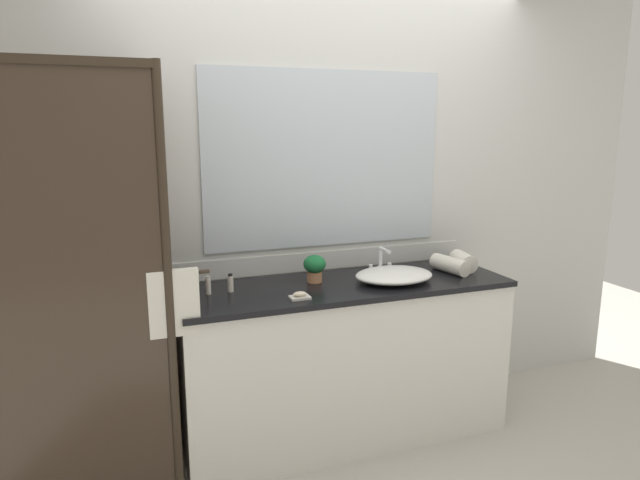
% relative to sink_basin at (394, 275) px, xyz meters
% --- Properties ---
extents(ground_plane, '(8.00, 8.00, 0.00)m').
position_rel_sink_basin_xyz_m(ground_plane, '(-0.26, 0.06, -0.94)').
color(ground_plane, '#B7B2A8').
extents(wall_back_with_mirror, '(4.40, 0.06, 2.60)m').
position_rel_sink_basin_xyz_m(wall_back_with_mirror, '(-0.26, 0.40, 0.37)').
color(wall_back_with_mirror, silver).
rests_on(wall_back_with_mirror, ground_plane).
extents(vanity_cabinet, '(1.80, 0.58, 0.90)m').
position_rel_sink_basin_xyz_m(vanity_cabinet, '(-0.26, 0.06, -0.48)').
color(vanity_cabinet, silver).
rests_on(vanity_cabinet, ground_plane).
extents(shower_enclosure, '(1.20, 0.59, 2.00)m').
position_rel_sink_basin_xyz_m(shower_enclosure, '(-1.54, -0.13, 0.09)').
color(shower_enclosure, '#2D2319').
rests_on(shower_enclosure, ground_plane).
extents(sink_basin, '(0.44, 0.34, 0.07)m').
position_rel_sink_basin_xyz_m(sink_basin, '(0.00, 0.00, 0.00)').
color(sink_basin, white).
rests_on(sink_basin, vanity_cabinet).
extents(faucet, '(0.17, 0.13, 0.16)m').
position_rel_sink_basin_xyz_m(faucet, '(0.00, 0.16, 0.02)').
color(faucet, silver).
rests_on(faucet, vanity_cabinet).
extents(potted_plant, '(0.12, 0.12, 0.15)m').
position_rel_sink_basin_xyz_m(potted_plant, '(-0.41, 0.14, 0.05)').
color(potted_plant, '#B77A51').
rests_on(potted_plant, vanity_cabinet).
extents(soap_dish, '(0.10, 0.07, 0.04)m').
position_rel_sink_basin_xyz_m(soap_dish, '(-0.58, -0.12, -0.02)').
color(soap_dish, silver).
rests_on(soap_dish, vanity_cabinet).
extents(amenity_bottle_shampoo, '(0.03, 0.03, 0.09)m').
position_rel_sink_basin_xyz_m(amenity_bottle_shampoo, '(-0.88, 0.12, 0.01)').
color(amenity_bottle_shampoo, silver).
rests_on(amenity_bottle_shampoo, vanity_cabinet).
extents(amenity_bottle_body_wash, '(0.03, 0.03, 0.09)m').
position_rel_sink_basin_xyz_m(amenity_bottle_body_wash, '(-0.99, 0.11, 0.01)').
color(amenity_bottle_body_wash, silver).
rests_on(amenity_bottle_body_wash, vanity_cabinet).
extents(rolled_towel_near_edge, '(0.14, 0.21, 0.10)m').
position_rel_sink_basin_xyz_m(rolled_towel_near_edge, '(0.50, 0.08, 0.02)').
color(rolled_towel_near_edge, silver).
rests_on(rolled_towel_near_edge, vanity_cabinet).
extents(rolled_towel_middle, '(0.14, 0.26, 0.09)m').
position_rel_sink_basin_xyz_m(rolled_towel_middle, '(0.39, 0.05, 0.01)').
color(rolled_towel_middle, silver).
rests_on(rolled_towel_middle, vanity_cabinet).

